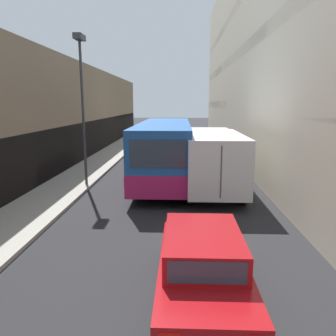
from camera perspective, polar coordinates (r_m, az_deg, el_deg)
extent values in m
plane|color=#232326|center=(15.80, 0.20, -3.07)|extent=(150.00, 150.00, 0.00)
cube|color=#9E998E|center=(16.67, -16.67, -2.56)|extent=(2.36, 60.00, 0.13)
cube|color=#847056|center=(17.17, -24.90, 8.17)|extent=(2.40, 60.00, 6.58)
cube|color=black|center=(17.07, -22.38, 1.67)|extent=(1.08, 60.00, 2.63)
cube|color=#A89E89|center=(16.47, 21.34, 23.20)|extent=(2.40, 60.00, 15.04)
cube|color=#333D47|center=(15.88, 18.08, 10.17)|extent=(1.08, 60.00, 0.70)
cube|color=#333D47|center=(16.19, 18.84, 21.94)|extent=(1.08, 60.00, 0.70)
cube|color=#9E0F14|center=(6.91, 6.03, -17.84)|extent=(1.71, 4.09, 0.61)
cube|color=#9E0F14|center=(6.75, 6.08, -13.14)|extent=(1.51, 2.25, 0.54)
cube|color=#2D3847|center=(5.74, 6.84, -17.64)|extent=(1.33, 0.03, 0.40)
cylinder|color=black|center=(8.11, -0.33, -15.13)|extent=(0.16, 0.60, 0.60)
cylinder|color=black|center=(8.19, 11.13, -15.05)|extent=(0.16, 0.60, 0.60)
cylinder|color=black|center=(6.01, -1.52, -25.55)|extent=(0.16, 0.60, 0.60)
cylinder|color=black|center=(6.13, 14.93, -25.16)|extent=(0.16, 0.60, 0.60)
cube|color=#1E519E|center=(16.58, -0.59, 3.54)|extent=(2.46, 9.78, 2.52)
cube|color=#B21E5B|center=(16.71, -0.58, 0.76)|extent=(2.49, 9.80, 0.88)
cube|color=#2D3847|center=(16.53, -0.59, 4.84)|extent=(2.50, 8.99, 0.81)
cube|color=#2D3847|center=(11.68, -1.80, 2.48)|extent=(2.02, 0.04, 1.01)
cylinder|color=black|center=(19.83, -3.27, 1.33)|extent=(0.24, 1.00, 1.00)
cylinder|color=black|center=(19.74, 3.00, 1.29)|extent=(0.24, 1.00, 1.00)
cylinder|color=black|center=(13.94, -5.66, -2.95)|extent=(0.24, 1.00, 1.00)
cylinder|color=black|center=(13.81, 3.29, -3.05)|extent=(0.24, 1.00, 1.00)
cube|color=silver|center=(17.89, 6.83, 3.39)|extent=(2.22, 2.07, 2.15)
cube|color=silver|center=(14.24, 7.97, 1.47)|extent=(2.32, 5.33, 2.21)
cube|color=#4C4C4C|center=(11.63, 9.24, -0.75)|extent=(0.05, 0.02, 1.88)
cylinder|color=black|center=(18.00, 3.44, 0.25)|extent=(0.22, 0.96, 0.96)
cylinder|color=black|center=(18.17, 10.03, 0.20)|extent=(0.22, 0.96, 0.96)
cylinder|color=black|center=(12.97, 3.87, -4.09)|extent=(0.22, 0.96, 0.96)
cylinder|color=black|center=(13.19, 12.99, -4.09)|extent=(0.22, 0.96, 0.96)
cube|color=#BCBCC1|center=(28.19, -3.55, 5.61)|extent=(1.96, 4.17, 1.80)
cube|color=#2D3847|center=(29.92, -3.22, 6.54)|extent=(1.57, 0.04, 0.63)
cylinder|color=black|center=(29.58, -5.01, 4.22)|extent=(0.16, 0.64, 0.64)
cylinder|color=black|center=(29.41, -1.58, 4.22)|extent=(0.16, 0.64, 0.64)
cylinder|color=black|center=(27.20, -5.65, 3.60)|extent=(0.16, 0.64, 0.64)
cylinder|color=black|center=(27.01, -1.92, 3.60)|extent=(0.16, 0.64, 0.64)
cylinder|color=#38383D|center=(15.57, -14.55, 8.92)|extent=(0.12, 0.12, 6.47)
cube|color=#38383D|center=(15.81, -15.19, 21.16)|extent=(0.36, 0.80, 0.24)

